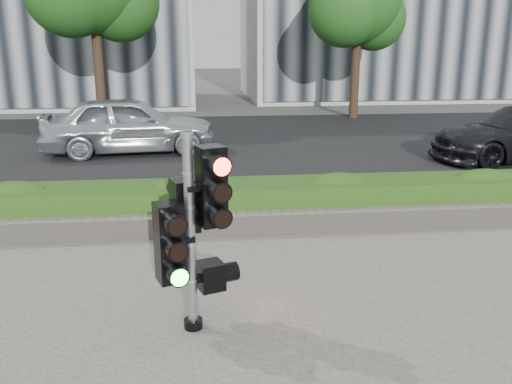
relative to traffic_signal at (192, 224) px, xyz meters
The scene contains 8 objects.
ground 1.91m from the traffic_signal, 44.65° to the left, with size 120.00×120.00×0.00m, color #51514C.
road 11.15m from the traffic_signal, 84.58° to the left, with size 60.00×13.00×0.02m, color black.
curb 4.47m from the traffic_signal, 75.95° to the left, with size 60.00×0.25×0.12m, color gray.
stone_wall 3.28m from the traffic_signal, 70.36° to the left, with size 12.00×0.32×0.34m, color gray.
hedge 3.83m from the traffic_signal, 73.71° to the left, with size 12.00×1.00×0.68m, color #528C2B.
tree_right 18.12m from the traffic_signal, 68.51° to the left, with size 4.10×3.58×6.53m.
traffic_signal is the anchor object (origin of this frame).
car_silver 10.12m from the traffic_signal, 100.29° to the left, with size 1.91×4.74×1.62m, color silver.
Camera 1 is at (-0.96, -6.44, 3.06)m, focal length 38.00 mm.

